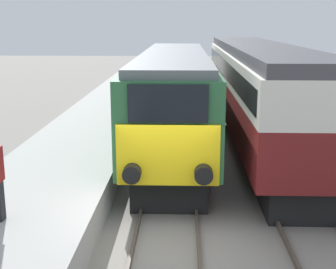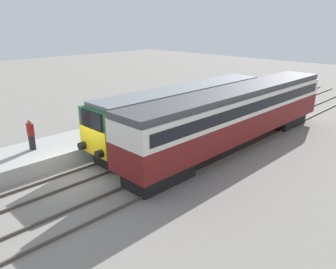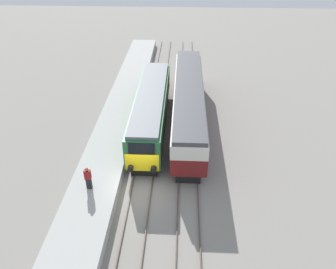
# 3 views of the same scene
# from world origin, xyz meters

# --- Properties ---
(ground_plane) EXTENTS (120.00, 120.00, 0.00)m
(ground_plane) POSITION_xyz_m (0.00, 0.00, 0.00)
(ground_plane) COLOR gray
(platform_left) EXTENTS (3.50, 50.00, 0.87)m
(platform_left) POSITION_xyz_m (-3.30, 8.00, 0.44)
(platform_left) COLOR #A8A8A3
(platform_left) RESTS_ON ground_plane
(rails_near_track) EXTENTS (1.51, 60.00, 0.14)m
(rails_near_track) POSITION_xyz_m (0.00, 5.00, 0.07)
(rails_near_track) COLOR #4C4238
(rails_near_track) RESTS_ON ground_plane
(rails_far_track) EXTENTS (1.50, 60.00, 0.14)m
(rails_far_track) POSITION_xyz_m (3.40, 5.00, 0.07)
(rails_far_track) COLOR #4C4238
(rails_far_track) RESTS_ON ground_plane
(locomotive) EXTENTS (2.70, 15.33, 3.74)m
(locomotive) POSITION_xyz_m (0.00, 8.74, 2.11)
(locomotive) COLOR black
(locomotive) RESTS_ON ground_plane
(passenger_carriage) EXTENTS (2.75, 18.40, 3.98)m
(passenger_carriage) POSITION_xyz_m (3.40, 9.96, 2.41)
(passenger_carriage) COLOR black
(passenger_carriage) RESTS_ON ground_plane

